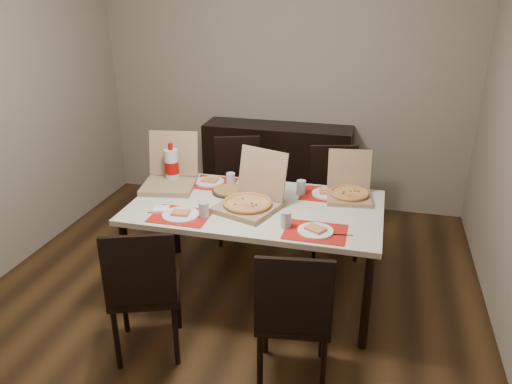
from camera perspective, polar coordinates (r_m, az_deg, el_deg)
ground at (r=3.89m, az=-3.31°, el=-12.46°), size 3.80×4.00×0.02m
room_walls at (r=3.62m, az=-1.83°, el=14.88°), size 3.84×4.02×2.62m
sideboard at (r=5.21m, az=2.43°, el=2.81°), size 1.50×0.40×0.90m
dining_table at (r=3.64m, az=0.00°, el=-2.42°), size 1.80×1.00×0.75m
chair_near_left at (r=3.18m, az=-12.69°, el=-10.59°), size 0.54×0.54×0.93m
chair_near_right at (r=2.91m, az=4.32°, el=-13.58°), size 0.47×0.47×0.93m
chair_far_left at (r=4.63m, az=-2.04°, el=0.97°), size 0.53×0.53×0.93m
chair_far_right at (r=4.43m, az=8.85°, el=-0.36°), size 0.51×0.51×0.93m
setting_near_left at (r=3.47m, az=-8.21°, el=-2.41°), size 0.45×0.30×0.11m
setting_near_right at (r=3.25m, az=5.85°, el=-4.07°), size 0.48×0.30×0.11m
setting_far_left at (r=4.00m, az=-4.91°, el=1.28°), size 0.45×0.30×0.11m
setting_far_right at (r=3.80m, az=7.32°, el=0.01°), size 0.46×0.30×0.11m
napkin_loose at (r=3.49m, az=0.51°, el=-2.16°), size 0.14×0.14×0.02m
pizza_box_center at (r=3.53m, az=-0.68°, el=-0.98°), size 0.51×0.53×0.39m
pizza_box_right at (r=3.78m, az=10.58°, el=0.17°), size 0.37×0.40×0.33m
pizza_box_left at (r=3.98m, az=-9.78°, el=1.56°), size 0.46×0.49×0.40m
faina_plate at (r=3.82m, az=-3.13°, el=0.13°), size 0.26×0.26×0.03m
dip_bowl at (r=3.71m, az=1.06°, el=-0.49°), size 0.15×0.15×0.03m
soda_bottle at (r=4.00m, az=-9.60°, el=2.90°), size 0.11×0.11×0.33m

